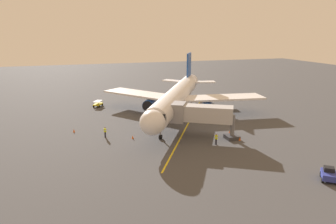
# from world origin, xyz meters

# --- Properties ---
(ground_plane) EXTENTS (220.00, 220.00, 0.00)m
(ground_plane) POSITION_xyz_m (0.00, 0.00, 0.00)
(ground_plane) COLOR #424244
(apron_lead_in_line) EXTENTS (20.22, 34.75, 0.01)m
(apron_lead_in_line) POSITION_xyz_m (-0.56, 5.25, 0.01)
(apron_lead_in_line) COLOR yellow
(apron_lead_in_line) RESTS_ON ground
(airplane) EXTENTS (30.86, 36.57, 11.50)m
(airplane) POSITION_xyz_m (-0.70, -1.00, 4.00)
(airplane) COLOR white
(airplane) RESTS_ON ground
(jet_bridge) EXTENTS (10.81, 7.71, 5.40)m
(jet_bridge) POSITION_xyz_m (0.29, 11.46, 3.76)
(jet_bridge) COLOR #B7B7BC
(jet_bridge) RESTS_ON ground
(ground_crew_marshaller) EXTENTS (0.43, 0.47, 1.71)m
(ground_crew_marshaller) POSITION_xyz_m (14.42, 7.42, 0.89)
(ground_crew_marshaller) COLOR #23232D
(ground_crew_marshaller) RESTS_ON ground
(ground_crew_wing_walker) EXTENTS (0.43, 0.47, 1.71)m
(ground_crew_wing_walker) POSITION_xyz_m (-1.06, 15.83, 0.89)
(ground_crew_wing_walker) COLOR #23232D
(ground_crew_wing_walker) RESTS_ON ground
(tug_near_nose) EXTENTS (2.59, 2.74, 1.50)m
(tug_near_nose) POSITION_xyz_m (-8.20, 29.99, 0.70)
(tug_near_nose) COLOR #2D3899
(tug_near_nose) RESTS_ON ground
(baggage_cart_portside) EXTENTS (2.45, 2.95, 1.27)m
(baggage_cart_portside) POSITION_xyz_m (13.62, -14.14, 0.66)
(baggage_cart_portside) COLOR yellow
(baggage_cart_portside) RESTS_ON ground
(safety_cone_nose_left) EXTENTS (0.32, 0.32, 0.55)m
(safety_cone_nose_left) POSITION_xyz_m (10.35, 9.41, 0.28)
(safety_cone_nose_left) COLOR #F2590F
(safety_cone_nose_left) RESTS_ON ground
(safety_cone_nose_right) EXTENTS (0.32, 0.32, 0.55)m
(safety_cone_nose_right) POSITION_xyz_m (-5.70, 11.59, 0.28)
(safety_cone_nose_right) COLOR #F2590F
(safety_cone_nose_right) RESTS_ON ground
(safety_cone_wing_port) EXTENTS (0.32, 0.32, 0.55)m
(safety_cone_wing_port) POSITION_xyz_m (-5.40, 15.29, 0.28)
(safety_cone_wing_port) COLOR #F2590F
(safety_cone_wing_port) RESTS_ON ground
(safety_cone_wing_starboard) EXTENTS (0.32, 0.32, 0.55)m
(safety_cone_wing_starboard) POSITION_xyz_m (19.18, 3.24, 0.28)
(safety_cone_wing_starboard) COLOR #F2590F
(safety_cone_wing_starboard) RESTS_ON ground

